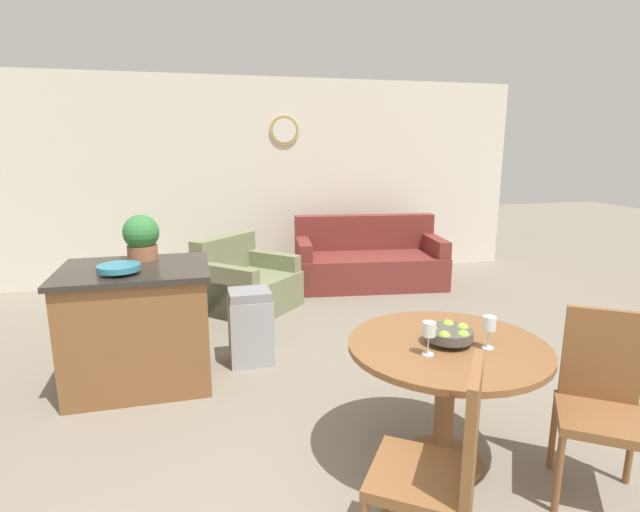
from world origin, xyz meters
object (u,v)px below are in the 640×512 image
wine_glass_left (429,331)px  armchair (246,285)px  dining_chair_near_left (441,463)px  kitchen_island (139,325)px  teal_bowl (119,268)px  potted_plant (141,237)px  couch (368,262)px  trash_bin (251,327)px  fruit_bowl (449,334)px  wine_glass_right (489,325)px  dining_table (446,372)px  dining_chair_near_right (601,397)px

wine_glass_left → armchair: size_ratio=0.14×
dining_chair_near_left → kitchen_island: dining_chair_near_left is taller
teal_bowl → potted_plant: size_ratio=0.83×
dining_chair_near_left → couch: bearing=19.2°
trash_bin → fruit_bowl: bearing=-61.9°
dining_chair_near_left → wine_glass_right: (0.57, 0.57, 0.34)m
fruit_bowl → trash_bin: bearing=118.1°
kitchen_island → teal_bowl: (-0.08, -0.18, 0.50)m
dining_table → teal_bowl: 2.33m
dining_table → wine_glass_left: bearing=-148.4°
dining_chair_near_left → couch: dining_chair_near_left is taller
fruit_bowl → wine_glass_right: wine_glass_right is taller
wine_glass_left → fruit_bowl: bearing=31.2°
armchair → teal_bowl: bearing=-166.0°
wine_glass_left → wine_glass_right: 0.35m
fruit_bowl → dining_chair_near_right: bearing=-29.8°
armchair → wine_glass_left: bearing=-124.3°
dining_chair_near_right → kitchen_island: bearing=-2.6°
trash_bin → couch: 2.74m
wine_glass_left → couch: 4.04m
wine_glass_left → potted_plant: bearing=129.0°
wine_glass_left → kitchen_island: size_ratio=0.17×
fruit_bowl → kitchen_island: kitchen_island is taller
kitchen_island → teal_bowl: bearing=-114.7°
couch → wine_glass_left: bearing=-98.0°
couch → armchair: (-1.69, -0.60, -0.02)m
fruit_bowl → teal_bowl: teal_bowl is taller
fruit_bowl → wine_glass_left: 0.22m
wine_glass_left → teal_bowl: (-1.68, 1.47, 0.09)m
dining_table → teal_bowl: teal_bowl is taller
kitchen_island → wine_glass_right: bearing=-40.3°
teal_bowl → dining_chair_near_left: bearing=-54.4°
kitchen_island → fruit_bowl: bearing=-40.9°
dining_chair_near_right → trash_bin: 2.62m
wine_glass_left → trash_bin: (-0.72, 1.80, -0.57)m
dining_chair_near_right → fruit_bowl: size_ratio=3.71×
fruit_bowl → wine_glass_left: (-0.18, -0.11, 0.07)m
potted_plant → couch: 3.37m
wine_glass_right → couch: bearing=79.2°
dining_table → trash_bin: (-0.90, 1.69, -0.26)m
wine_glass_right → couch: size_ratio=0.09×
armchair → fruit_bowl: bearing=-120.8°
trash_bin → couch: couch is taller
dining_table → teal_bowl: bearing=143.7°
dining_table → armchair: 3.25m
trash_bin → dining_chair_near_left: bearing=-77.9°
dining_chair_near_left → fruit_bowl: bearing=5.6°
dining_table → kitchen_island: 2.35m
potted_plant → teal_bowl: bearing=-105.7°
fruit_bowl → couch: bearing=76.4°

